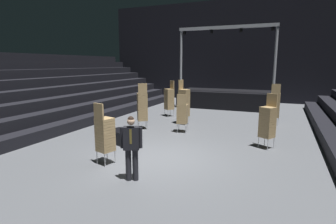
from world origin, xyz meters
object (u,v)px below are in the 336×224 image
at_px(man_with_tie, 131,145).
at_px(stage_riser, 227,98).
at_px(chair_stack_mid_centre, 268,121).
at_px(chair_stack_rear_right, 142,106).
at_px(chair_stack_front_right, 105,134).
at_px(chair_stack_mid_right, 275,105).
at_px(chair_stack_front_left, 182,113).
at_px(chair_stack_mid_left, 169,99).
at_px(equipment_road_case, 120,136).
at_px(chair_stack_rear_left, 184,102).

bearing_deg(man_with_tie, stage_riser, -112.87).
height_order(chair_stack_mid_centre, chair_stack_rear_right, chair_stack_rear_right).
xyz_separation_m(chair_stack_front_right, chair_stack_mid_right, (4.53, 7.66, 0.08)).
relative_size(stage_riser, chair_stack_mid_centre, 3.32).
bearing_deg(chair_stack_front_right, stage_riser, 100.34).
bearing_deg(chair_stack_rear_right, chair_stack_front_left, -32.18).
height_order(chair_stack_front_right, chair_stack_mid_right, chair_stack_mid_right).
bearing_deg(chair_stack_mid_right, chair_stack_mid_left, 177.98).
bearing_deg(chair_stack_rear_right, chair_stack_mid_left, 54.80).
xyz_separation_m(man_with_tie, equipment_road_case, (-2.16, 2.79, -0.71)).
height_order(chair_stack_mid_left, chair_stack_rear_left, chair_stack_rear_left).
distance_m(chair_stack_mid_right, equipment_road_case, 7.78).
bearing_deg(chair_stack_front_left, man_with_tie, -94.14).
xyz_separation_m(chair_stack_mid_left, chair_stack_rear_left, (1.49, -1.67, 0.08)).
bearing_deg(man_with_tie, chair_stack_rear_left, -104.76).
bearing_deg(chair_stack_mid_right, chair_stack_rear_left, -160.52).
height_order(chair_stack_front_left, chair_stack_mid_left, chair_stack_mid_left).
relative_size(stage_riser, chair_stack_rear_left, 2.94).
bearing_deg(equipment_road_case, chair_stack_mid_right, 46.36).
bearing_deg(chair_stack_mid_left, equipment_road_case, 130.60).
xyz_separation_m(chair_stack_front_right, equipment_road_case, (-0.81, 2.06, -0.69)).
height_order(man_with_tie, equipment_road_case, man_with_tie).
distance_m(chair_stack_front_right, chair_stack_mid_centre, 5.66).
height_order(man_with_tie, chair_stack_rear_left, chair_stack_rear_left).
relative_size(chair_stack_front_right, chair_stack_mid_right, 0.92).
relative_size(man_with_tie, chair_stack_rear_left, 0.77).
bearing_deg(chair_stack_front_right, chair_stack_rear_right, 120.18).
xyz_separation_m(chair_stack_rear_left, equipment_road_case, (-1.15, -4.07, -0.86)).
relative_size(man_with_tie, chair_stack_front_left, 1.00).
bearing_deg(chair_stack_mid_left, chair_stack_rear_right, 128.13).
bearing_deg(stage_riser, chair_stack_rear_right, -106.51).
relative_size(chair_stack_mid_centre, chair_stack_rear_right, 0.92).
bearing_deg(chair_stack_rear_left, equipment_road_case, -5.67).
distance_m(man_with_tie, chair_stack_front_left, 5.32).
xyz_separation_m(chair_stack_mid_centre, equipment_road_case, (-5.22, -1.49, -0.73)).
bearing_deg(chair_stack_mid_centre, man_with_tie, 84.27).
height_order(chair_stack_mid_right, chair_stack_mid_centre, chair_stack_mid_right).
xyz_separation_m(man_with_tie, chair_stack_mid_right, (3.18, 8.39, 0.06)).
bearing_deg(chair_stack_mid_centre, chair_stack_mid_left, -7.57).
xyz_separation_m(stage_riser, chair_stack_mid_right, (3.25, -4.81, 0.37)).
relative_size(chair_stack_mid_left, chair_stack_mid_centre, 1.04).
distance_m(chair_stack_front_right, chair_stack_mid_right, 8.90).
bearing_deg(chair_stack_rear_right, equipment_road_case, -119.22).
distance_m(chair_stack_front_right, chair_stack_mid_left, 7.89).
height_order(stage_riser, chair_stack_front_left, stage_riser).
distance_m(chair_stack_mid_centre, equipment_road_case, 5.48).
height_order(stage_riser, chair_stack_mid_centre, stage_riser).
relative_size(stage_riser, chair_stack_rear_right, 3.06).
distance_m(stage_riser, chair_stack_mid_right, 5.82).
bearing_deg(chair_stack_front_right, chair_stack_mid_right, 75.64).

